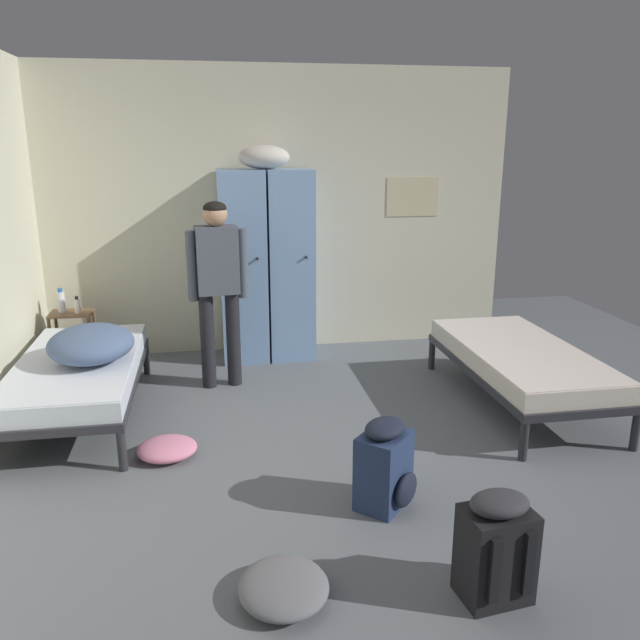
{
  "coord_description": "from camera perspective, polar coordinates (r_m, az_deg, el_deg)",
  "views": [
    {
      "loc": [
        -0.71,
        -3.77,
        2.1
      ],
      "look_at": [
        0.0,
        0.26,
        0.95
      ],
      "focal_mm": 35.71,
      "sensor_mm": 36.0,
      "label": 1
    }
  ],
  "objects": [
    {
      "name": "bed_right",
      "position": [
        5.46,
        17.53,
        -3.44
      ],
      "size": [
        0.9,
        1.9,
        0.49
      ],
      "color": "#28282D",
      "rests_on": "ground_plane"
    },
    {
      "name": "shelf_unit",
      "position": [
        6.41,
        -21.22,
        -1.28
      ],
      "size": [
        0.38,
        0.3,
        0.57
      ],
      "color": "brown",
      "rests_on": "ground_plane"
    },
    {
      "name": "bed_left_rear",
      "position": [
        5.28,
        -20.87,
        -4.39
      ],
      "size": [
        0.9,
        1.9,
        0.49
      ],
      "color": "#28282D",
      "rests_on": "ground_plane"
    },
    {
      "name": "clothes_pile_grey",
      "position": [
        3.28,
        -3.28,
        -22.77
      ],
      "size": [
        0.43,
        0.47,
        0.13
      ],
      "color": "slate",
      "rests_on": "ground_plane"
    },
    {
      "name": "locker_bank",
      "position": [
        6.26,
        -4.82,
        5.24
      ],
      "size": [
        0.9,
        0.55,
        2.07
      ],
      "color": "#7A9ECC",
      "rests_on": "ground_plane"
    },
    {
      "name": "lotion_bottle",
      "position": [
        6.29,
        -20.92,
        1.22
      ],
      "size": [
        0.05,
        0.05,
        0.16
      ],
      "color": "white",
      "rests_on": "shelf_unit"
    },
    {
      "name": "bedding_heap",
      "position": [
        5.12,
        -19.82,
        -2.02
      ],
      "size": [
        0.63,
        0.7,
        0.27
      ],
      "color": "slate",
      "rests_on": "bed_left_rear"
    },
    {
      "name": "backpack_black",
      "position": [
        3.28,
        15.37,
        -19.05
      ],
      "size": [
        0.35,
        0.36,
        0.55
      ],
      "color": "black",
      "rests_on": "ground_plane"
    },
    {
      "name": "water_bottle",
      "position": [
        6.37,
        -22.18,
        1.55
      ],
      "size": [
        0.07,
        0.07,
        0.23
      ],
      "color": "white",
      "rests_on": "shelf_unit"
    },
    {
      "name": "person_traveler",
      "position": [
        5.51,
        -9.14,
        3.78
      ],
      "size": [
        0.51,
        0.24,
        1.63
      ],
      "color": "black",
      "rests_on": "ground_plane"
    },
    {
      "name": "clothes_pile_pink",
      "position": [
        4.59,
        -13.54,
        -11.14
      ],
      "size": [
        0.41,
        0.38,
        0.12
      ],
      "color": "pink",
      "rests_on": "ground_plane"
    },
    {
      "name": "ground_plane",
      "position": [
        4.37,
        0.61,
        -13.02
      ],
      "size": [
        8.46,
        8.46,
        0.0
      ],
      "primitive_type": "plane",
      "color": "slate"
    },
    {
      "name": "backpack_navy",
      "position": [
        3.86,
        5.87,
        -12.88
      ],
      "size": [
        0.42,
        0.42,
        0.55
      ],
      "color": "navy",
      "rests_on": "ground_plane"
    },
    {
      "name": "room_backdrop",
      "position": [
        5.11,
        -15.86,
        7.34
      ],
      "size": [
        4.73,
        5.35,
        2.82
      ],
      "color": "beige",
      "rests_on": "ground_plane"
    }
  ]
}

